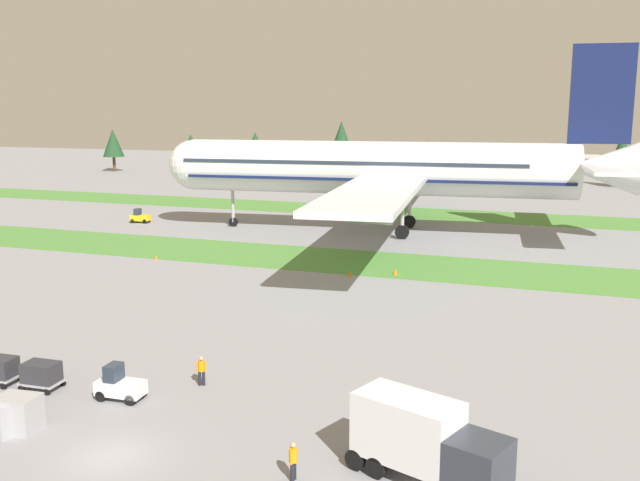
{
  "coord_description": "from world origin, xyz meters",
  "views": [
    {
      "loc": [
        19.07,
        -25.05,
        15.73
      ],
      "look_at": [
        -1.64,
        33.37,
        4.0
      ],
      "focal_mm": 39.82,
      "sensor_mm": 36.0,
      "label": 1
    }
  ],
  "objects_px": {
    "catering_truck": "(426,440)",
    "taxiway_marker_2": "(156,258)",
    "uld_container_0": "(18,413)",
    "taxiway_marker_0": "(395,272)",
    "airliner": "(388,168)",
    "pushback_tractor": "(140,217)",
    "ground_crew_marshaller": "(293,460)",
    "baggage_tug": "(119,385)",
    "ground_crew_loader": "(201,370)",
    "uld_container_1": "(0,416)",
    "cargo_dolly_lead": "(41,373)",
    "taxiway_marker_1": "(350,274)"
  },
  "relations": [
    {
      "from": "cargo_dolly_lead",
      "to": "taxiway_marker_0",
      "type": "relative_size",
      "value": 3.9
    },
    {
      "from": "airliner",
      "to": "taxiway_marker_1",
      "type": "xyz_separation_m",
      "value": [
        2.63,
        -24.2,
        -7.9
      ]
    },
    {
      "from": "pushback_tractor",
      "to": "uld_container_1",
      "type": "relative_size",
      "value": 1.36
    },
    {
      "from": "uld_container_1",
      "to": "cargo_dolly_lead",
      "type": "bearing_deg",
      "value": 110.08
    },
    {
      "from": "ground_crew_loader",
      "to": "cargo_dolly_lead",
      "type": "bearing_deg",
      "value": 176.97
    },
    {
      "from": "baggage_tug",
      "to": "taxiway_marker_0",
      "type": "bearing_deg",
      "value": 164.95
    },
    {
      "from": "baggage_tug",
      "to": "cargo_dolly_lead",
      "type": "xyz_separation_m",
      "value": [
        -5.02,
        -0.24,
        0.1
      ]
    },
    {
      "from": "baggage_tug",
      "to": "taxiway_marker_1",
      "type": "distance_m",
      "value": 31.61
    },
    {
      "from": "catering_truck",
      "to": "pushback_tractor",
      "type": "relative_size",
      "value": 2.68
    },
    {
      "from": "uld_container_1",
      "to": "catering_truck",
      "type": "bearing_deg",
      "value": 6.11
    },
    {
      "from": "baggage_tug",
      "to": "taxiway_marker_1",
      "type": "relative_size",
      "value": 5.05
    },
    {
      "from": "baggage_tug",
      "to": "catering_truck",
      "type": "bearing_deg",
      "value": 77.2
    },
    {
      "from": "ground_crew_marshaller",
      "to": "taxiway_marker_1",
      "type": "xyz_separation_m",
      "value": [
        -8.61,
        36.2,
        -0.68
      ]
    },
    {
      "from": "airliner",
      "to": "ground_crew_loader",
      "type": "height_order",
      "value": "airliner"
    },
    {
      "from": "uld_container_1",
      "to": "taxiway_marker_0",
      "type": "bearing_deg",
      "value": 74.9
    },
    {
      "from": "ground_crew_loader",
      "to": "pushback_tractor",
      "type": "bearing_deg",
      "value": 100.91
    },
    {
      "from": "cargo_dolly_lead",
      "to": "catering_truck",
      "type": "height_order",
      "value": "catering_truck"
    },
    {
      "from": "airliner",
      "to": "uld_container_1",
      "type": "xyz_separation_m",
      "value": [
        -4.02,
        -60.9,
        -7.38
      ]
    },
    {
      "from": "baggage_tug",
      "to": "taxiway_marker_2",
      "type": "bearing_deg",
      "value": -153.48
    },
    {
      "from": "catering_truck",
      "to": "taxiway_marker_1",
      "type": "height_order",
      "value": "catering_truck"
    },
    {
      "from": "baggage_tug",
      "to": "taxiway_marker_0",
      "type": "xyz_separation_m",
      "value": [
        7.3,
        33.54,
        -0.52
      ]
    },
    {
      "from": "catering_truck",
      "to": "taxiway_marker_2",
      "type": "xyz_separation_m",
      "value": [
        -35.19,
        34.76,
        -1.71
      ]
    },
    {
      "from": "airliner",
      "to": "ground_crew_loader",
      "type": "distance_m",
      "value": 52.92
    },
    {
      "from": "cargo_dolly_lead",
      "to": "taxiway_marker_0",
      "type": "bearing_deg",
      "value": 157.19
    },
    {
      "from": "airliner",
      "to": "pushback_tractor",
      "type": "xyz_separation_m",
      "value": [
        -33.9,
        -3.82,
        -7.35
      ]
    },
    {
      "from": "ground_crew_marshaller",
      "to": "ground_crew_loader",
      "type": "relative_size",
      "value": 1.0
    },
    {
      "from": "airliner",
      "to": "baggage_tug",
      "type": "bearing_deg",
      "value": 172.7
    },
    {
      "from": "ground_crew_marshaller",
      "to": "uld_container_0",
      "type": "xyz_separation_m",
      "value": [
        -14.59,
        -0.05,
        -0.08
      ]
    },
    {
      "from": "pushback_tractor",
      "to": "taxiway_marker_0",
      "type": "xyz_separation_m",
      "value": [
        40.36,
        -18.25,
        -0.52
      ]
    },
    {
      "from": "airliner",
      "to": "baggage_tug",
      "type": "distance_m",
      "value": 56.1
    },
    {
      "from": "catering_truck",
      "to": "taxiway_marker_2",
      "type": "height_order",
      "value": "catering_truck"
    },
    {
      "from": "catering_truck",
      "to": "taxiway_marker_0",
      "type": "height_order",
      "value": "catering_truck"
    },
    {
      "from": "baggage_tug",
      "to": "taxiway_marker_2",
      "type": "distance_m",
      "value": 36.33
    },
    {
      "from": "ground_crew_marshaller",
      "to": "taxiway_marker_0",
      "type": "height_order",
      "value": "ground_crew_marshaller"
    },
    {
      "from": "uld_container_1",
      "to": "pushback_tractor",
      "type": "bearing_deg",
      "value": 117.63
    },
    {
      "from": "cargo_dolly_lead",
      "to": "catering_truck",
      "type": "distance_m",
      "value": 22.64
    },
    {
      "from": "airliner",
      "to": "cargo_dolly_lead",
      "type": "xyz_separation_m",
      "value": [
        -5.86,
        -55.86,
        -7.25
      ]
    },
    {
      "from": "airliner",
      "to": "taxiway_marker_1",
      "type": "distance_m",
      "value": 25.59
    },
    {
      "from": "taxiway_marker_1",
      "to": "cargo_dolly_lead",
      "type": "bearing_deg",
      "value": -105.01
    },
    {
      "from": "ground_crew_loader",
      "to": "uld_container_0",
      "type": "height_order",
      "value": "same"
    },
    {
      "from": "taxiway_marker_1",
      "to": "uld_container_1",
      "type": "bearing_deg",
      "value": -100.26
    },
    {
      "from": "cargo_dolly_lead",
      "to": "catering_truck",
      "type": "bearing_deg",
      "value": 80.02
    },
    {
      "from": "uld_container_0",
      "to": "taxiway_marker_0",
      "type": "bearing_deg",
      "value": 75.66
    },
    {
      "from": "pushback_tractor",
      "to": "taxiway_marker_1",
      "type": "xyz_separation_m",
      "value": [
        36.52,
        -20.37,
        -0.55
      ]
    },
    {
      "from": "baggage_tug",
      "to": "catering_truck",
      "type": "xyz_separation_m",
      "value": [
        17.42,
        -3.08,
        1.14
      ]
    },
    {
      "from": "ground_crew_loader",
      "to": "taxiway_marker_0",
      "type": "relative_size",
      "value": 2.99
    },
    {
      "from": "cargo_dolly_lead",
      "to": "airliner",
      "type": "bearing_deg",
      "value": 171.24
    },
    {
      "from": "ground_crew_loader",
      "to": "taxiway_marker_0",
      "type": "xyz_separation_m",
      "value": [
        4.05,
        30.3,
        -0.65
      ]
    },
    {
      "from": "ground_crew_marshaller",
      "to": "taxiway_marker_1",
      "type": "relative_size",
      "value": 3.31
    },
    {
      "from": "pushback_tractor",
      "to": "taxiway_marker_1",
      "type": "distance_m",
      "value": 41.83
    }
  ]
}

